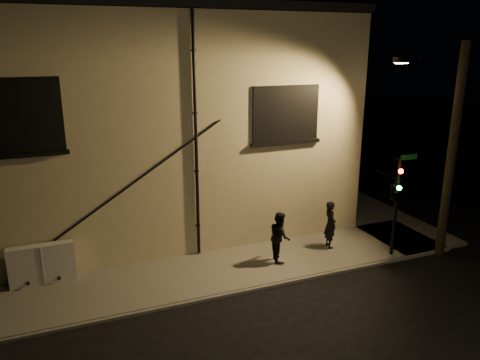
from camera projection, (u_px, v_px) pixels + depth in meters
name	position (u px, v px, depth m)	size (l,w,h in m)	color
ground	(280.00, 284.00, 14.97)	(90.00, 90.00, 0.00)	black
sidewalk	(259.00, 229.00, 19.30)	(21.00, 16.00, 0.12)	#5F5D55
building	(130.00, 114.00, 20.66)	(16.20, 12.23, 8.80)	tan
utility_cabinet	(42.00, 264.00, 14.65)	(1.97, 0.33, 1.30)	beige
pedestrian_a	(330.00, 224.00, 17.22)	(0.65, 0.43, 1.78)	black
pedestrian_b	(280.00, 236.00, 16.16)	(0.86, 0.67, 1.76)	black
traffic_signal	(395.00, 190.00, 16.00)	(1.16, 2.12, 3.65)	black
streetlamp_pole	(449.00, 148.00, 16.08)	(2.03, 1.40, 7.52)	black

